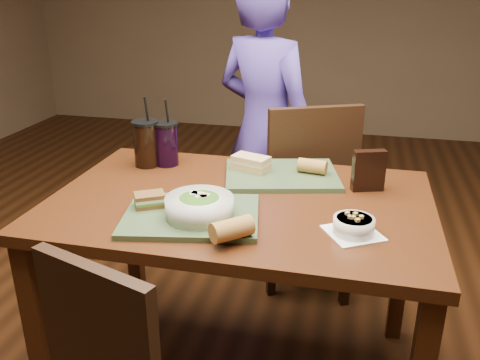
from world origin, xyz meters
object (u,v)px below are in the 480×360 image
soup_bowl (354,225)px  baguette_near (232,229)px  dining_table (240,222)px  salad_bowl (199,205)px  diner (265,130)px  chip_bag (369,171)px  tray_far (281,175)px  chair_far (314,191)px  sandwich_far (251,163)px  baguette_far (312,166)px  cup_berry (166,143)px  tray_near (191,216)px  cup_cola (146,143)px  sandwich_near (150,200)px

soup_bowl → baguette_near: 0.37m
dining_table → salad_bowl: bearing=-112.8°
diner → chip_bag: diner is taller
tray_far → salad_bowl: salad_bowl is taller
dining_table → chair_far: size_ratio=1.36×
diner → soup_bowl: bearing=139.4°
tray_far → sandwich_far: sandwich_far is taller
chair_far → tray_far: 0.48m
baguette_near → baguette_far: (0.17, 0.58, -0.00)m
cup_berry → chip_bag: bearing=-6.4°
tray_near → chip_bag: chip_bag is taller
baguette_far → cup_cola: (-0.66, -0.02, 0.05)m
tray_far → baguette_near: bearing=-95.6°
sandwich_far → cup_cola: size_ratio=0.54×
soup_bowl → sandwich_far: 0.58m
sandwich_far → cup_berry: size_ratio=0.57×
baguette_far → tray_far: bearing=-168.0°
sandwich_near → cup_cola: (-0.18, 0.40, 0.05)m
chair_far → diner: bearing=144.9°
tray_far → soup_bowl: (0.28, -0.41, 0.02)m
tray_far → salad_bowl: (-0.19, -0.43, 0.04)m
chair_far → tray_far: (-0.10, -0.41, 0.23)m
baguette_far → chip_bag: (0.20, -0.08, 0.03)m
cup_berry → soup_bowl: bearing=-30.3°
tray_near → sandwich_far: bearing=76.8°
dining_table → baguette_near: (0.05, -0.32, 0.14)m
cup_berry → baguette_far: bearing=-0.8°
dining_table → chip_bag: size_ratio=8.72×
tray_near → tray_far: size_ratio=1.00×
sandwich_far → sandwich_near: bearing=-121.4°
tray_far → soup_bowl: soup_bowl is taller
diner → baguette_far: 0.65m
sandwich_far → baguette_far: 0.23m
diner → baguette_near: (0.13, -1.16, 0.04)m
soup_bowl → chip_bag: 0.36m
tray_far → chip_bag: size_ratio=2.82×
dining_table → sandwich_near: bearing=-148.0°
salad_bowl → baguette_far: size_ratio=1.99×
chair_far → cup_berry: (-0.57, -0.38, 0.31)m
baguette_near → tray_near: bearing=141.4°
tray_far → baguette_near: (-0.05, -0.55, 0.04)m
soup_bowl → cup_cola: (-0.83, 0.41, 0.07)m
salad_bowl → soup_bowl: (0.47, 0.02, -0.03)m
baguette_near → baguette_far: 0.60m
baguette_far → baguette_near: bearing=-106.2°
tray_near → soup_bowl: (0.50, 0.01, 0.02)m
sandwich_near → baguette_far: 0.64m
salad_bowl → baguette_near: salad_bowl is taller
tray_near → salad_bowl: 0.06m
cup_cola → chip_bag: cup_cola is taller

